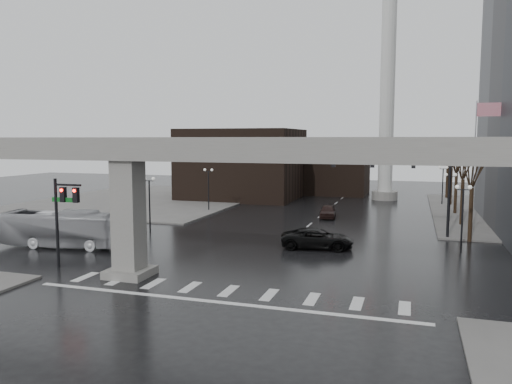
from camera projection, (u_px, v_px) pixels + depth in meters
ground at (235, 286)px, 29.28m from camera, size 160.00×160.00×0.00m
sidewalk_nw at (150, 199)px, 71.19m from camera, size 28.00×36.00×0.15m
elevated_guideway at (255, 170)px, 28.17m from camera, size 48.00×2.60×8.70m
building_far_left at (243, 164)px, 72.77m from camera, size 16.00×14.00×10.00m
building_far_mid at (335, 168)px, 78.75m from camera, size 10.00×10.00×8.00m
smokestack at (387, 105)px, 69.68m from camera, size 3.60×3.60×30.00m
signal_mast_arm at (404, 171)px, 43.79m from camera, size 12.12×0.43×8.00m
signal_left_pole at (63, 208)px, 32.99m from camera, size 2.30×0.30×6.00m
flagpole_assembly at (478, 151)px, 44.75m from camera, size 2.06×0.12×12.00m
lamp_right_0 at (463, 206)px, 38.13m from camera, size 1.22×0.32×5.11m
lamp_right_1 at (450, 189)px, 51.41m from camera, size 1.22×0.32×5.11m
lamp_right_2 at (443, 179)px, 64.68m from camera, size 1.22×0.32×5.11m
lamp_left_0 at (149, 195)px, 46.23m from camera, size 1.22×0.32×5.11m
lamp_left_1 at (208, 182)px, 59.50m from camera, size 1.22×0.32×5.11m
lamp_left_2 at (246, 174)px, 72.78m from camera, size 1.22×0.32×5.11m
tree_right_0 at (471, 209)px, 41.71m from camera, size 1.09×1.58×7.50m
tree_right_1 at (463, 197)px, 49.28m from camera, size 1.09×1.61×7.67m
tree_right_2 at (456, 189)px, 56.86m from camera, size 1.10×1.63×7.85m
tree_right_3 at (451, 183)px, 64.44m from camera, size 1.11×1.66×8.02m
tree_right_4 at (447, 178)px, 72.02m from camera, size 1.12×1.69×8.19m
pickup_truck at (317, 239)px, 39.26m from camera, size 6.00×3.43×1.58m
city_bus at (65, 229)px, 39.64m from camera, size 10.81×3.67×2.95m
far_car at (328, 211)px, 54.65m from camera, size 2.15×4.34×1.42m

